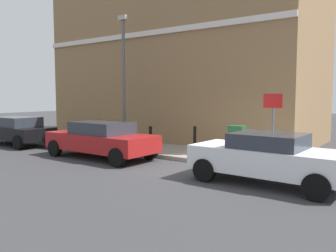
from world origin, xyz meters
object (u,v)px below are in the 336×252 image
object	(u,v)px
car_red	(101,139)
utility_cabinet	(237,143)
car_black	(17,130)
street_sign	(273,118)
car_white	(268,157)
lamppost	(124,74)
bollard_far_kerb	(150,138)
bollard_near_cabinet	(195,138)

from	to	relation	value
car_red	utility_cabinet	size ratio (longest dim) A/B	3.93
car_red	car_black	xyz separation A→B (m)	(0.05, 5.84, -0.02)
utility_cabinet	street_sign	world-z (taller)	street_sign
car_black	street_sign	size ratio (longest dim) A/B	1.77
car_black	utility_cabinet	size ratio (longest dim) A/B	3.53
car_white	lamppost	size ratio (longest dim) A/B	0.71
car_white	street_sign	distance (m)	1.92
car_black	bollard_far_kerb	bearing A→B (deg)	-169.30
bollard_near_cabinet	lamppost	bearing A→B (deg)	90.35
car_red	utility_cabinet	world-z (taller)	car_red
car_red	bollard_near_cabinet	xyz separation A→B (m)	(2.43, -2.65, -0.03)
bollard_near_cabinet	street_sign	distance (m)	3.63
car_white	bollard_near_cabinet	distance (m)	4.58
car_white	car_red	size ratio (longest dim) A/B	0.90
car_black	bollard_near_cabinet	size ratio (longest dim) A/B	3.91
car_white	utility_cabinet	xyz separation A→B (m)	(2.44, 2.00, -0.04)
car_black	street_sign	xyz separation A→B (m)	(1.46, -11.87, 0.95)
car_red	street_sign	distance (m)	6.28
car_red	bollard_far_kerb	size ratio (longest dim) A/B	4.35
car_red	bollard_far_kerb	world-z (taller)	car_red
car_black	bollard_far_kerb	xyz separation A→B (m)	(1.35, -7.11, -0.01)
bollard_far_kerb	lamppost	size ratio (longest dim) A/B	0.18
car_black	street_sign	bearing A→B (deg)	-173.07
lamppost	car_black	bearing A→B (deg)	116.21
street_sign	utility_cabinet	bearing A→B (deg)	62.20
utility_cabinet	lamppost	size ratio (longest dim) A/B	0.20
bollard_near_cabinet	lamppost	world-z (taller)	lamppost
bollard_near_cabinet	street_sign	bearing A→B (deg)	-105.28
street_sign	lamppost	xyz separation A→B (m)	(0.90, 7.09, 1.64)
bollard_near_cabinet	lamppost	size ratio (longest dim) A/B	0.18
lamppost	utility_cabinet	bearing A→B (deg)	-90.80
car_white	lamppost	world-z (taller)	lamppost
car_black	lamppost	xyz separation A→B (m)	(2.35, -4.78, 2.59)
lamppost	bollard_near_cabinet	bearing A→B (deg)	-89.65
bollard_near_cabinet	bollard_far_kerb	bearing A→B (deg)	126.48
car_white	utility_cabinet	distance (m)	3.15
car_black	lamppost	bearing A→B (deg)	-153.85
bollard_far_kerb	utility_cabinet	bearing A→B (deg)	-73.87
car_black	lamppost	world-z (taller)	lamppost
car_black	utility_cabinet	xyz separation A→B (m)	(2.28, -10.31, -0.03)
utility_cabinet	lamppost	distance (m)	6.12
car_red	street_sign	size ratio (longest dim) A/B	1.97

